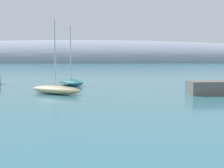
# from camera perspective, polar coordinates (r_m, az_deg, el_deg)

# --- Properties ---
(distant_ridge) EXTENTS (380.04, 52.23, 29.51)m
(distant_ridge) POSITION_cam_1_polar(r_m,az_deg,el_deg) (197.20, -7.65, 4.24)
(distant_ridge) COLOR #8E99AD
(distant_ridge) RESTS_ON ground
(sailboat_teal_mid_mooring) EXTENTS (5.64, 6.01, 9.48)m
(sailboat_teal_mid_mooring) POSITION_cam_1_polar(r_m,az_deg,el_deg) (47.80, -8.04, 0.44)
(sailboat_teal_mid_mooring) COLOR #1E6B70
(sailboat_teal_mid_mooring) RESTS_ON water
(sailboat_sand_outer_mooring) EXTENTS (7.55, 5.41, 9.41)m
(sailboat_sand_outer_mooring) POSITION_cam_1_polar(r_m,az_deg,el_deg) (37.73, -10.98, -1.01)
(sailboat_sand_outer_mooring) COLOR #C6B284
(sailboat_sand_outer_mooring) RESTS_ON water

